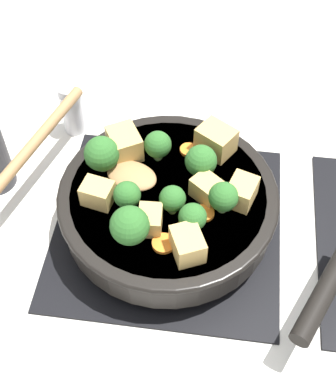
# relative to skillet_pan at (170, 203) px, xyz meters

# --- Properties ---
(ground_plane) EXTENTS (2.40, 2.40, 0.00)m
(ground_plane) POSITION_rel_skillet_pan_xyz_m (-0.00, -0.00, -0.05)
(ground_plane) COLOR white
(front_burner_grate) EXTENTS (0.31, 0.31, 0.03)m
(front_burner_grate) POSITION_rel_skillet_pan_xyz_m (-0.00, -0.00, -0.04)
(front_burner_grate) COLOR black
(front_burner_grate) RESTS_ON ground_plane
(skillet_pan) EXTENTS (0.32, 0.39, 0.05)m
(skillet_pan) POSITION_rel_skillet_pan_xyz_m (0.00, 0.00, 0.00)
(skillet_pan) COLOR black
(skillet_pan) RESTS_ON front_burner_grate
(wooden_spoon) EXTENTS (0.22, 0.22, 0.02)m
(wooden_spoon) POSITION_rel_skillet_pan_xyz_m (-0.04, -0.13, 0.03)
(wooden_spoon) COLOR #A87A4C
(wooden_spoon) RESTS_ON skillet_pan
(tofu_cube_center_large) EXTENTS (0.05, 0.04, 0.03)m
(tofu_cube_center_large) POSITION_rel_skillet_pan_xyz_m (-0.00, 0.09, 0.04)
(tofu_cube_center_large) COLOR tan
(tofu_cube_center_large) RESTS_ON skillet_pan
(tofu_cube_near_handle) EXTENTS (0.05, 0.05, 0.03)m
(tofu_cube_near_handle) POSITION_rel_skillet_pan_xyz_m (-0.01, 0.05, 0.04)
(tofu_cube_near_handle) COLOR tan
(tofu_cube_near_handle) RESTS_ON skillet_pan
(tofu_cube_east_chunk) EXTENTS (0.05, 0.05, 0.03)m
(tofu_cube_east_chunk) POSITION_rel_skillet_pan_xyz_m (0.09, 0.03, 0.04)
(tofu_cube_east_chunk) COLOR tan
(tofu_cube_east_chunk) RESTS_ON skillet_pan
(tofu_cube_west_chunk) EXTENTS (0.06, 0.06, 0.04)m
(tofu_cube_west_chunk) POSITION_rel_skillet_pan_xyz_m (-0.06, -0.07, 0.04)
(tofu_cube_west_chunk) COLOR tan
(tofu_cube_west_chunk) RESTS_ON skillet_pan
(tofu_cube_back_piece) EXTENTS (0.06, 0.06, 0.04)m
(tofu_cube_back_piece) POSITION_rel_skillet_pan_xyz_m (-0.08, 0.05, 0.04)
(tofu_cube_back_piece) COLOR tan
(tofu_cube_back_piece) RESTS_ON skillet_pan
(tofu_cube_front_piece) EXTENTS (0.04, 0.03, 0.03)m
(tofu_cube_front_piece) POSITION_rel_skillet_pan_xyz_m (0.06, -0.02, 0.04)
(tofu_cube_front_piece) COLOR tan
(tofu_cube_front_piece) RESTS_ON skillet_pan
(tofu_cube_mid_small) EXTENTS (0.04, 0.04, 0.03)m
(tofu_cube_mid_small) POSITION_rel_skillet_pan_xyz_m (0.02, -0.09, 0.04)
(tofu_cube_mid_small) COLOR tan
(tofu_cube_mid_small) RESTS_ON skillet_pan
(broccoli_floret_near_spoon) EXTENTS (0.04, 0.04, 0.04)m
(broccoli_floret_near_spoon) POSITION_rel_skillet_pan_xyz_m (-0.06, -0.02, 0.05)
(broccoli_floret_near_spoon) COLOR #709956
(broccoli_floret_near_spoon) RESTS_ON skillet_pan
(broccoli_floret_center_top) EXTENTS (0.05, 0.05, 0.05)m
(broccoli_floret_center_top) POSITION_rel_skillet_pan_xyz_m (0.08, -0.04, 0.05)
(broccoli_floret_center_top) COLOR #709956
(broccoli_floret_center_top) RESTS_ON skillet_pan
(broccoli_floret_east_rim) EXTENTS (0.04, 0.04, 0.04)m
(broccoli_floret_east_rim) POSITION_rel_skillet_pan_xyz_m (0.02, 0.07, 0.05)
(broccoli_floret_east_rim) COLOR #709956
(broccoli_floret_east_rim) RESTS_ON skillet_pan
(broccoli_floret_west_rim) EXTENTS (0.03, 0.03, 0.04)m
(broccoli_floret_west_rim) POSITION_rel_skillet_pan_xyz_m (0.03, 0.01, 0.05)
(broccoli_floret_west_rim) COLOR #709956
(broccoli_floret_west_rim) RESTS_ON skillet_pan
(broccoli_floret_north_edge) EXTENTS (0.04, 0.04, 0.05)m
(broccoli_floret_north_edge) POSITION_rel_skillet_pan_xyz_m (-0.04, 0.04, 0.05)
(broccoli_floret_north_edge) COLOR #709956
(broccoli_floret_north_edge) RESTS_ON skillet_pan
(broccoli_floret_south_cluster) EXTENTS (0.03, 0.03, 0.04)m
(broccoli_floret_south_cluster) POSITION_rel_skillet_pan_xyz_m (0.03, -0.05, 0.05)
(broccoli_floret_south_cluster) COLOR #709956
(broccoli_floret_south_cluster) RESTS_ON skillet_pan
(broccoli_floret_mid_floret) EXTENTS (0.03, 0.03, 0.04)m
(broccoli_floret_mid_floret) POSITION_rel_skillet_pan_xyz_m (0.05, 0.03, 0.05)
(broccoli_floret_mid_floret) COLOR #709956
(broccoli_floret_mid_floret) RESTS_ON skillet_pan
(broccoli_floret_small_inner) EXTENTS (0.05, 0.05, 0.05)m
(broccoli_floret_small_inner) POSITION_rel_skillet_pan_xyz_m (-0.03, -0.09, 0.05)
(broccoli_floret_small_inner) COLOR #709956
(broccoli_floret_small_inner) RESTS_ON skillet_pan
(carrot_slice_orange_thin) EXTENTS (0.02, 0.02, 0.01)m
(carrot_slice_orange_thin) POSITION_rel_skillet_pan_xyz_m (-0.08, 0.02, 0.02)
(carrot_slice_orange_thin) COLOR orange
(carrot_slice_orange_thin) RESTS_ON skillet_pan
(carrot_slice_near_center) EXTENTS (0.03, 0.03, 0.01)m
(carrot_slice_near_center) POSITION_rel_skillet_pan_xyz_m (0.08, 0.00, 0.02)
(carrot_slice_near_center) COLOR orange
(carrot_slice_near_center) RESTS_ON skillet_pan
(carrot_slice_edge_slice) EXTENTS (0.03, 0.03, 0.01)m
(carrot_slice_edge_slice) POSITION_rel_skillet_pan_xyz_m (0.03, 0.05, 0.02)
(carrot_slice_edge_slice) COLOR orange
(carrot_slice_edge_slice) RESTS_ON skillet_pan
(salt_shaker) EXTENTS (0.04, 0.04, 0.09)m
(salt_shaker) POSITION_rel_skillet_pan_xyz_m (-0.17, -0.18, -0.01)
(salt_shaker) COLOR white
(salt_shaker) RESTS_ON ground_plane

